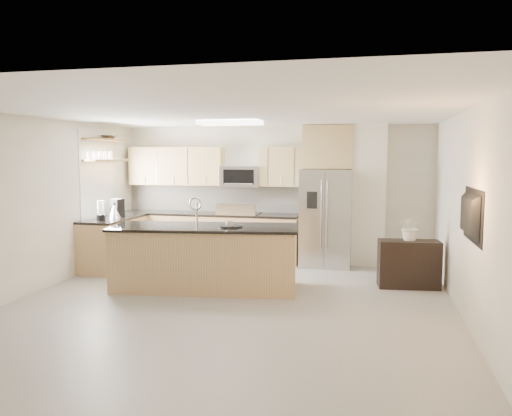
% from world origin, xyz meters
% --- Properties ---
extents(floor, '(6.50, 6.50, 0.00)m').
position_xyz_m(floor, '(0.00, 0.00, 0.00)').
color(floor, '#A2A09B').
rests_on(floor, ground).
extents(ceiling, '(6.00, 6.50, 0.02)m').
position_xyz_m(ceiling, '(0.00, 0.00, 2.60)').
color(ceiling, white).
rests_on(ceiling, wall_back).
extents(wall_back, '(6.00, 0.02, 2.60)m').
position_xyz_m(wall_back, '(0.00, 3.25, 1.30)').
color(wall_back, beige).
rests_on(wall_back, floor).
extents(wall_front, '(6.00, 0.02, 2.60)m').
position_xyz_m(wall_front, '(0.00, -3.25, 1.30)').
color(wall_front, beige).
rests_on(wall_front, floor).
extents(wall_left, '(0.02, 6.50, 2.60)m').
position_xyz_m(wall_left, '(-3.00, 0.00, 1.30)').
color(wall_left, beige).
rests_on(wall_left, floor).
extents(wall_right, '(0.02, 6.50, 2.60)m').
position_xyz_m(wall_right, '(3.00, 0.00, 1.30)').
color(wall_right, beige).
rests_on(wall_right, floor).
extents(back_counter, '(3.55, 0.66, 1.44)m').
position_xyz_m(back_counter, '(-1.23, 2.93, 0.47)').
color(back_counter, tan).
rests_on(back_counter, floor).
extents(left_counter, '(0.66, 1.50, 0.92)m').
position_xyz_m(left_counter, '(-2.67, 1.85, 0.46)').
color(left_counter, tan).
rests_on(left_counter, floor).
extents(range, '(0.76, 0.64, 1.14)m').
position_xyz_m(range, '(-0.60, 2.92, 0.47)').
color(range, black).
rests_on(range, floor).
extents(upper_cabinets, '(3.50, 0.33, 0.75)m').
position_xyz_m(upper_cabinets, '(-1.30, 3.09, 1.83)').
color(upper_cabinets, '#D2BA71').
rests_on(upper_cabinets, wall_back).
extents(microwave, '(0.76, 0.40, 0.40)m').
position_xyz_m(microwave, '(-0.60, 3.04, 1.63)').
color(microwave, '#AEAEB0').
rests_on(microwave, upper_cabinets).
extents(refrigerator, '(0.92, 0.78, 1.78)m').
position_xyz_m(refrigerator, '(1.06, 2.87, 0.89)').
color(refrigerator, '#AEAEB0').
rests_on(refrigerator, floor).
extents(partition_column, '(0.60, 0.30, 2.60)m').
position_xyz_m(partition_column, '(1.82, 3.10, 1.30)').
color(partition_column, white).
rests_on(partition_column, floor).
extents(window, '(0.04, 1.15, 1.65)m').
position_xyz_m(window, '(-2.98, 1.85, 1.65)').
color(window, white).
rests_on(window, wall_left).
extents(shelf_lower, '(0.30, 1.20, 0.04)m').
position_xyz_m(shelf_lower, '(-2.85, 1.95, 1.95)').
color(shelf_lower, brown).
rests_on(shelf_lower, wall_left).
extents(shelf_upper, '(0.30, 1.20, 0.04)m').
position_xyz_m(shelf_upper, '(-2.85, 1.95, 2.32)').
color(shelf_upper, brown).
rests_on(shelf_upper, wall_left).
extents(ceiling_fixture, '(1.00, 0.50, 0.06)m').
position_xyz_m(ceiling_fixture, '(-0.40, 1.60, 2.56)').
color(ceiling_fixture, white).
rests_on(ceiling_fixture, ceiling).
extents(island, '(2.91, 1.38, 1.39)m').
position_xyz_m(island, '(-0.59, 0.85, 0.49)').
color(island, tan).
rests_on(island, floor).
extents(credenza, '(0.95, 0.49, 0.73)m').
position_xyz_m(credenza, '(2.44, 1.62, 0.37)').
color(credenza, black).
rests_on(credenza, floor).
extents(cup, '(0.13, 0.13, 0.10)m').
position_xyz_m(cup, '(-0.19, 0.79, 1.02)').
color(cup, silver).
rests_on(cup, island).
extents(platter, '(0.48, 0.48, 0.02)m').
position_xyz_m(platter, '(-0.20, 0.85, 0.98)').
color(platter, black).
rests_on(platter, island).
extents(blender, '(0.15, 0.15, 0.34)m').
position_xyz_m(blender, '(-2.67, 1.43, 1.07)').
color(blender, black).
rests_on(blender, left_counter).
extents(kettle, '(0.22, 0.22, 0.28)m').
position_xyz_m(kettle, '(-2.62, 1.80, 1.04)').
color(kettle, '#AEAEB0').
rests_on(kettle, left_counter).
extents(coffee_maker, '(0.21, 0.24, 0.32)m').
position_xyz_m(coffee_maker, '(-2.69, 2.04, 1.07)').
color(coffee_maker, black).
rests_on(coffee_maker, left_counter).
extents(bowl, '(0.42, 0.42, 0.09)m').
position_xyz_m(bowl, '(-2.85, 2.08, 2.38)').
color(bowl, '#AEAEB0').
rests_on(bowl, shelf_upper).
extents(flower_vase, '(0.61, 0.54, 0.63)m').
position_xyz_m(flower_vase, '(2.46, 1.64, 1.05)').
color(flower_vase, silver).
rests_on(flower_vase, credenza).
extents(television, '(0.14, 1.08, 0.62)m').
position_xyz_m(television, '(2.91, -0.20, 1.35)').
color(television, black).
rests_on(television, wall_right).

